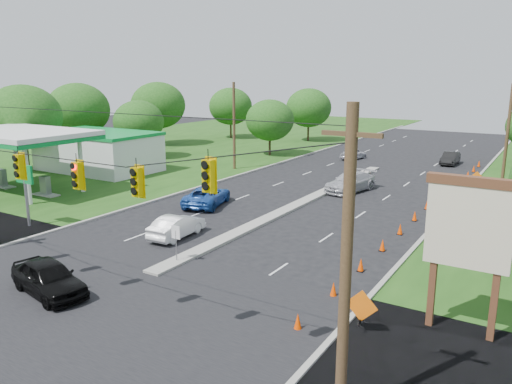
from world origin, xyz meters
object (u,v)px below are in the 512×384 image
Objects in this scene: gas_station at (86,148)px; black_sedan at (49,278)px; white_sedan at (177,226)px; blue_pickup at (207,196)px; pylon_sign at (478,234)px.

black_sedan is at bearing -43.53° from gas_station.
white_sedan is 7.74m from blue_pickup.
gas_station is 40.50m from pylon_sign.
blue_pickup is at bearing -70.23° from white_sedan.
blue_pickup is (-3.52, 16.43, -0.06)m from black_sedan.
pylon_sign is at bearing 136.51° from blue_pickup.
black_sedan is 16.81m from blue_pickup.
pylon_sign is 22.94m from blue_pickup.
white_sedan is at bearing 14.24° from black_sedan.
black_sedan reaches higher than blue_pickup.
gas_station is 3.75× the size of blue_pickup.
gas_station is 18.21m from blue_pickup.
gas_station is 3.22× the size of pylon_sign.
pylon_sign is 1.46× the size of white_sedan.
pylon_sign reaches higher than black_sedan.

